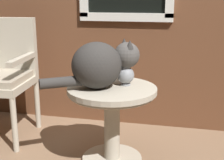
% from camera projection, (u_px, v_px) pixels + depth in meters
% --- Properties ---
extents(wicker_side_table, '(0.60, 0.60, 0.55)m').
position_uv_depth(wicker_side_table, '(112.00, 109.00, 2.14)').
color(wicker_side_table, '#B2A893').
rests_on(wicker_side_table, ground_plane).
extents(cat, '(0.60, 0.45, 0.32)m').
position_uv_depth(cat, '(100.00, 64.00, 2.05)').
color(cat, '#33302D').
rests_on(cat, wicker_side_table).
extents(pewter_vase_with_ivy, '(0.12, 0.12, 0.27)m').
position_uv_depth(pewter_vase_with_ivy, '(126.00, 73.00, 2.13)').
color(pewter_vase_with_ivy, gray).
rests_on(pewter_vase_with_ivy, wicker_side_table).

